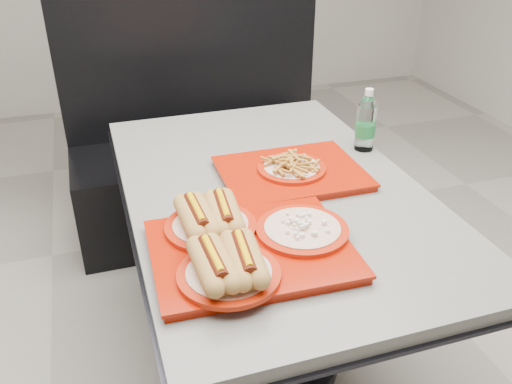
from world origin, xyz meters
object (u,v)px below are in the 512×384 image
object	(u,v)px
diner_table	(272,231)
tray_far	(291,170)
water_bottle	(366,124)
booth_bench	(201,149)
tray_near	(243,243)

from	to	relation	value
diner_table	tray_far	bearing A→B (deg)	29.30
tray_far	water_bottle	distance (m)	0.36
booth_bench	water_bottle	bearing A→B (deg)	-66.27
diner_table	water_bottle	xyz separation A→B (m)	(0.41, 0.17, 0.26)
diner_table	tray_near	bearing A→B (deg)	-121.23
tray_near	water_bottle	bearing A→B (deg)	39.39
tray_far	water_bottle	size ratio (longest dim) A/B	2.04
diner_table	tray_near	distance (m)	0.43
tray_near	tray_far	world-z (taller)	tray_near
booth_bench	diner_table	bearing A→B (deg)	-90.00
tray_far	diner_table	bearing A→B (deg)	-150.70
tray_near	water_bottle	size ratio (longest dim) A/B	2.36
diner_table	booth_bench	world-z (taller)	booth_bench
tray_near	booth_bench	bearing A→B (deg)	82.09
diner_table	tray_near	xyz separation A→B (m)	(-0.20, -0.33, 0.21)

